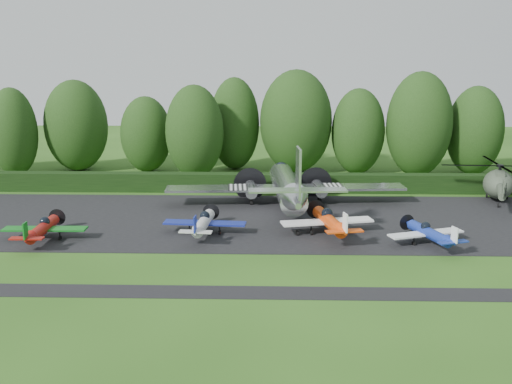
{
  "coord_description": "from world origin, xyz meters",
  "views": [
    {
      "loc": [
        0.0,
        -38.82,
        14.3
      ],
      "look_at": [
        -1.23,
        10.41,
        2.5
      ],
      "focal_mm": 40.0,
      "sensor_mm": 36.0,
      "label": 1
    }
  ],
  "objects_px": {
    "transport_plane": "(287,187)",
    "helicopter": "(499,182)",
    "light_plane_orange": "(329,221)",
    "light_plane_blue": "(429,233)",
    "light_plane_red": "(43,228)",
    "light_plane_white": "(204,223)"
  },
  "relations": [
    {
      "from": "light_plane_white",
      "to": "helicopter",
      "type": "relative_size",
      "value": 0.53
    },
    {
      "from": "light_plane_white",
      "to": "light_plane_blue",
      "type": "xyz_separation_m",
      "value": [
        17.69,
        -2.07,
        -0.09
      ]
    },
    {
      "from": "light_plane_red",
      "to": "light_plane_white",
      "type": "bearing_deg",
      "value": 9.69
    },
    {
      "from": "light_plane_orange",
      "to": "light_plane_blue",
      "type": "bearing_deg",
      "value": -4.74
    },
    {
      "from": "transport_plane",
      "to": "light_plane_orange",
      "type": "height_order",
      "value": "transport_plane"
    },
    {
      "from": "light_plane_red",
      "to": "light_plane_white",
      "type": "xyz_separation_m",
      "value": [
        12.5,
        1.87,
        0.03
      ]
    },
    {
      "from": "light_plane_blue",
      "to": "helicopter",
      "type": "relative_size",
      "value": 0.49
    },
    {
      "from": "light_plane_blue",
      "to": "helicopter",
      "type": "distance_m",
      "value": 17.85
    },
    {
      "from": "light_plane_white",
      "to": "light_plane_orange",
      "type": "bearing_deg",
      "value": -3.11
    },
    {
      "from": "light_plane_red",
      "to": "light_plane_orange",
      "type": "bearing_deg",
      "value": 6.47
    },
    {
      "from": "transport_plane",
      "to": "light_plane_orange",
      "type": "relative_size",
      "value": 2.91
    },
    {
      "from": "light_plane_red",
      "to": "light_plane_blue",
      "type": "xyz_separation_m",
      "value": [
        30.19,
        -0.2,
        -0.07
      ]
    },
    {
      "from": "transport_plane",
      "to": "light_plane_white",
      "type": "xyz_separation_m",
      "value": [
        -7.01,
        -8.61,
        -1.0
      ]
    },
    {
      "from": "transport_plane",
      "to": "helicopter",
      "type": "xyz_separation_m",
      "value": [
        21.42,
        3.54,
        -0.11
      ]
    },
    {
      "from": "transport_plane",
      "to": "light_plane_orange",
      "type": "distance_m",
      "value": 9.01
    },
    {
      "from": "transport_plane",
      "to": "light_plane_red",
      "type": "bearing_deg",
      "value": -147.63
    },
    {
      "from": "helicopter",
      "to": "light_plane_orange",
      "type": "bearing_deg",
      "value": -165.63
    },
    {
      "from": "light_plane_orange",
      "to": "light_plane_blue",
      "type": "height_order",
      "value": "light_plane_orange"
    },
    {
      "from": "light_plane_red",
      "to": "light_plane_white",
      "type": "height_order",
      "value": "light_plane_white"
    },
    {
      "from": "light_plane_white",
      "to": "transport_plane",
      "type": "bearing_deg",
      "value": 46.44
    },
    {
      "from": "transport_plane",
      "to": "light_plane_blue",
      "type": "xyz_separation_m",
      "value": [
        10.68,
        -10.68,
        -1.1
      ]
    },
    {
      "from": "light_plane_red",
      "to": "helicopter",
      "type": "xyz_separation_m",
      "value": [
        40.93,
        14.02,
        0.92
      ]
    }
  ]
}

